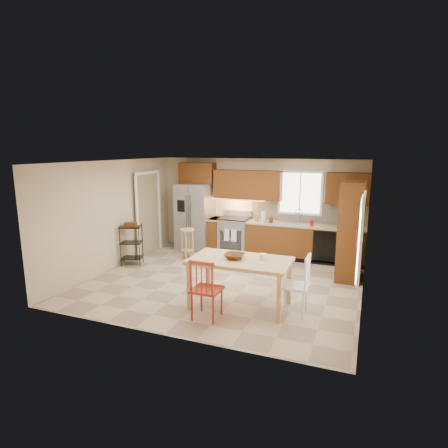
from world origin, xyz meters
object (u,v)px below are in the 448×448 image
pantry (351,231)px  table_bowl (234,259)px  table_jar (263,258)px  bar_stool (187,244)px  refrigerator (195,217)px  fire_extinguisher (359,240)px  chair_red (207,288)px  soap_bottle (312,222)px  dining_table (240,283)px  utility_cart (131,245)px  range_stove (235,236)px  chair_white (294,285)px

pantry → table_bowl: 2.91m
table_jar → bar_stool: (-2.58, 2.17, -0.51)m
refrigerator → fire_extinguisher: size_ratio=5.06×
chair_red → table_bowl: 0.78m
table_jar → pantry: bearing=58.4°
pantry → soap_bottle: bearing=136.5°
pantry → dining_table: bearing=-127.1°
refrigerator → table_jar: refrigerator is taller
soap_bottle → utility_cart: bearing=-155.4°
range_stove → chair_white: chair_white is taller
range_stove → table_bowl: 3.47m
refrigerator → bar_stool: (0.22, -0.91, -0.53)m
table_bowl → bar_stool: table_bowl is taller
soap_bottle → range_stove: bearing=177.6°
chair_white → table_bowl: size_ratio=2.90×
range_stove → fire_extinguisher: 3.83m
bar_stool → utility_cart: bearing=-142.0°
chair_white → utility_cart: 4.37m
bar_stool → table_jar: bearing=-44.6°
table_bowl → table_jar: bearing=12.5°
table_bowl → utility_cart: utility_cart is taller
range_stove → dining_table: (1.27, -3.24, -0.03)m
soap_bottle → table_bowl: soap_bottle is taller
pantry → chair_white: pantry is taller
pantry → table_jar: 2.53m
range_stove → soap_bottle: size_ratio=4.82×
dining_table → bar_stool: (-2.20, 2.28, -0.04)m
utility_cart → chair_white: bearing=-38.3°
pantry → utility_cart: pantry is taller
utility_cart → table_bowl: bearing=-44.4°
utility_cart → soap_bottle: bearing=3.5°
table_bowl → bar_stool: 3.13m
chair_red → bar_stool: size_ratio=1.34×
table_jar → utility_cart: size_ratio=0.17×
range_stove → pantry: bearing=-18.3°
refrigerator → table_bowl: bearing=-54.0°
soap_bottle → pantry: bearing=-43.5°
refrigerator → fire_extinguisher: 4.76m
dining_table → table_jar: size_ratio=10.45×
refrigerator → fire_extinguisher: refrigerator is taller
chair_red → table_bowl: chair_red is taller
chair_white → table_jar: chair_white is taller
pantry → bar_stool: pantry is taller
soap_bottle → chair_red: soap_bottle is taller
range_stove → bar_stool: (-0.93, -0.97, -0.08)m
pantry → dining_table: 2.90m
dining_table → chair_white: (0.95, 0.05, 0.09)m
range_stove → chair_white: bearing=-55.2°
range_stove → table_bowl: size_ratio=2.60×
dining_table → utility_cart: 3.49m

